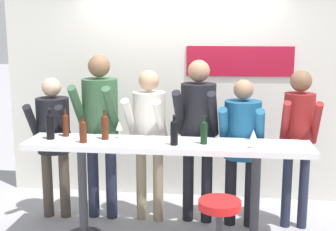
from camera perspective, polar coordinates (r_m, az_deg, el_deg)
back_wall at (r=5.84m, az=1.53°, el=2.31°), size 4.39×0.12×2.53m
tasting_table at (r=4.60m, az=-0.11°, el=-5.19°), size 2.79×0.51×1.03m
bar_stool at (r=4.08m, az=6.26°, el=-13.42°), size 0.38×0.38×0.71m
person_far_left at (r=5.31m, az=-13.81°, el=-2.07°), size 0.44×0.52×1.59m
person_left at (r=5.17m, az=-8.27°, el=-0.43°), size 0.49×0.60×1.84m
person_center_left at (r=5.06m, az=-2.33°, el=-1.66°), size 0.46×0.57×1.68m
person_center at (r=5.02m, az=3.68°, el=-0.99°), size 0.48×0.59×1.79m
person_center_right at (r=4.99m, az=9.01°, el=-2.72°), size 0.49×0.56×1.60m
person_right at (r=5.05m, az=15.61°, el=-1.84°), size 0.40×0.52×1.70m
wine_bottle_0 at (r=4.48m, az=4.41°, el=-1.93°), size 0.07×0.07×0.27m
wine_bottle_1 at (r=4.80m, az=-14.19°, el=-1.12°), size 0.08×0.08×0.31m
wine_bottle_2 at (r=4.42m, az=0.75°, el=-1.93°), size 0.07×0.07×0.29m
wine_bottle_3 at (r=4.59m, az=-10.33°, el=-1.81°), size 0.07×0.07×0.26m
wine_bottle_4 at (r=4.68m, az=-7.70°, el=-1.27°), size 0.07×0.07×0.30m
wine_bottle_5 at (r=4.88m, az=-12.37°, el=-1.01°), size 0.06×0.06×0.28m
wine_glass_0 at (r=4.71m, az=-6.00°, el=-1.31°), size 0.07×0.07×0.18m
wine_glass_1 at (r=4.39m, az=10.37°, el=-2.35°), size 0.07×0.07×0.18m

